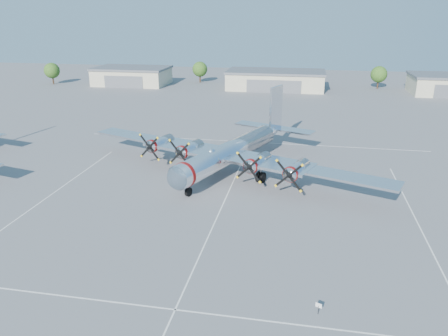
% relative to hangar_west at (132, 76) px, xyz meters
% --- Properties ---
extents(ground, '(260.00, 260.00, 0.00)m').
position_rel_hangar_west_xyz_m(ground, '(45.00, -81.96, -2.71)').
color(ground, '#5A5A5D').
rests_on(ground, ground).
extents(parking_lines, '(60.00, 50.08, 0.01)m').
position_rel_hangar_west_xyz_m(parking_lines, '(45.00, -83.71, -2.71)').
color(parking_lines, silver).
rests_on(parking_lines, ground).
extents(hangar_west, '(22.60, 14.60, 5.40)m').
position_rel_hangar_west_xyz_m(hangar_west, '(0.00, 0.00, 0.00)').
color(hangar_west, '#B4AD8F').
rests_on(hangar_west, ground).
extents(hangar_center, '(28.60, 14.60, 5.40)m').
position_rel_hangar_west_xyz_m(hangar_center, '(45.00, -0.00, -0.00)').
color(hangar_center, '#B4AD8F').
rests_on(hangar_center, ground).
extents(tree_far_west, '(4.80, 4.80, 6.64)m').
position_rel_hangar_west_xyz_m(tree_far_west, '(-25.00, -3.96, 1.51)').
color(tree_far_west, '#382619').
rests_on(tree_far_west, ground).
extents(tree_west, '(4.80, 4.80, 6.64)m').
position_rel_hangar_west_xyz_m(tree_west, '(20.00, 8.04, 1.51)').
color(tree_west, '#382619').
rests_on(tree_west, ground).
extents(tree_east, '(4.80, 4.80, 6.64)m').
position_rel_hangar_west_xyz_m(tree_east, '(75.00, 6.04, 1.51)').
color(tree_east, '#382619').
rests_on(tree_east, ground).
extents(main_bomber_b29, '(55.47, 47.05, 10.39)m').
position_rel_hangar_west_xyz_m(main_bomber_b29, '(44.30, -72.01, -2.71)').
color(main_bomber_b29, white).
rests_on(main_bomber_b29, ground).
extents(info_placard, '(0.48, 0.24, 0.98)m').
position_rel_hangar_west_xyz_m(info_placard, '(55.97, -102.43, -2.02)').
color(info_placard, black).
rests_on(info_placard, ground).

